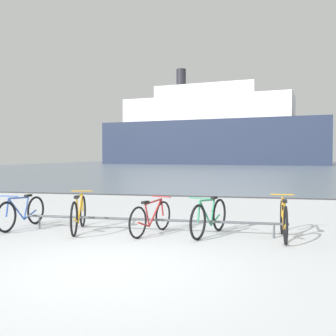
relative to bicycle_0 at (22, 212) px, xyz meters
name	(u,v)px	position (x,y,z in m)	size (l,w,h in m)	color
ground	(237,167)	(2.93, 51.36, -0.39)	(80.00, 132.00, 0.08)	silver
bike_rack	(150,220)	(2.90, 0.04, -0.07)	(5.52, 0.10, 0.31)	#4C5156
bicycle_0	(22,212)	(0.00, 0.00, 0.00)	(0.46, 1.70, 0.76)	black
bicycle_1	(79,214)	(1.39, -0.08, 0.03)	(0.61, 1.74, 0.82)	black
bicycle_2	(151,218)	(2.96, -0.04, -0.01)	(0.59, 1.57, 0.74)	black
bicycle_3	(209,217)	(4.13, 0.08, 0.02)	(0.64, 1.68, 0.80)	black
bicycle_4	(284,220)	(5.56, 0.01, 0.03)	(0.46, 1.70, 0.83)	black
ferry_ship	(211,132)	(-2.64, 66.70, 5.84)	(43.11, 17.37, 18.43)	#232D47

